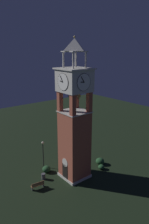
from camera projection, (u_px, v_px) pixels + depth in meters
name	position (u px, v px, depth m)	size (l,w,h in m)	color
ground	(74.00, 176.00, 29.15)	(80.00, 80.00, 0.00)	black
clock_tower	(74.00, 124.00, 27.09)	(3.70, 3.70, 17.86)	#9E4C38
park_bench	(38.00, 185.00, 26.34)	(0.65, 1.64, 0.95)	brown
lamp_post	(43.00, 150.00, 30.52)	(0.36, 0.36, 4.01)	black
trash_bin	(43.00, 176.00, 28.31)	(0.52, 0.52, 0.80)	#4C4C51
shrub_near_entry	(100.00, 161.00, 32.00)	(1.24, 1.24, 0.95)	#234C28
shrub_left_of_tower	(101.00, 167.00, 30.69)	(0.89, 0.89, 0.68)	#234C28
shrub_behind_bench	(46.00, 169.00, 29.96)	(1.12, 1.12, 0.90)	#234C28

